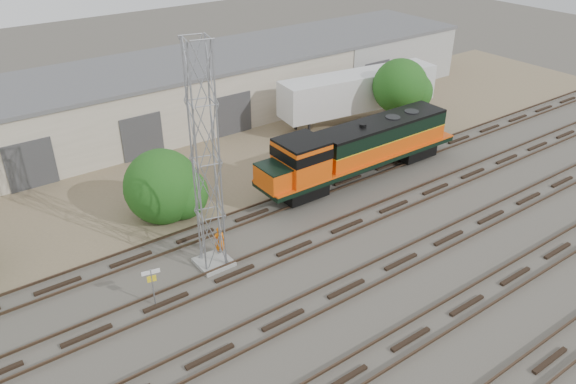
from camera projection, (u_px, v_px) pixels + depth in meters
ground at (364, 238)px, 33.18m from camera, size 140.00×140.00×0.00m
dirt_strip at (233, 151)px, 43.78m from camera, size 80.00×16.00×0.02m
tracks at (401, 262)px, 31.02m from camera, size 80.00×20.40×0.28m
warehouse at (184, 91)px, 48.15m from camera, size 58.40×10.40×5.30m
locomotive at (358, 149)px, 38.79m from camera, size 16.34×2.87×3.93m
signal_tower at (206, 165)px, 28.05m from camera, size 1.84×1.84×12.44m
sign_post at (152, 281)px, 27.24m from camera, size 0.88×0.23×2.19m
worker at (219, 241)px, 31.35m from camera, size 0.74×0.59×1.79m
semi_trailer at (362, 91)px, 47.85m from camera, size 14.56×4.71×4.40m
dumpster_blue at (384, 92)px, 53.83m from camera, size 1.68×1.59×1.50m
dumpster_red at (407, 85)px, 55.83m from camera, size 1.65×1.56×1.40m
tree_mid at (167, 188)px, 34.50m from camera, size 4.93×4.70×4.70m
tree_east at (404, 88)px, 45.76m from camera, size 4.73×4.50×6.08m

